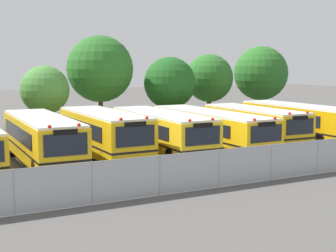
{
  "coord_description": "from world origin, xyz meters",
  "views": [
    {
      "loc": [
        -13.3,
        -26.49,
        5.37
      ],
      "look_at": [
        0.57,
        0.0,
        1.6
      ],
      "focal_mm": 52.44,
      "sensor_mm": 36.0,
      "label": 1
    }
  ],
  "objects_px": {
    "school_bus_2": "(104,132)",
    "school_bus_4": "(210,128)",
    "school_bus_1": "(42,138)",
    "traffic_cone": "(317,163)",
    "tree_5": "(210,78)",
    "school_bus_3": "(161,131)",
    "tree_3": "(101,68)",
    "tree_4": "(168,83)",
    "school_bus_6": "(297,121)",
    "tree_2": "(46,89)",
    "tree_6": "(261,72)",
    "school_bus_5": "(254,124)"
  },
  "relations": [
    {
      "from": "school_bus_2",
      "to": "school_bus_4",
      "type": "height_order",
      "value": "school_bus_2"
    },
    {
      "from": "school_bus_1",
      "to": "traffic_cone",
      "type": "relative_size",
      "value": 16.33
    },
    {
      "from": "school_bus_2",
      "to": "tree_5",
      "type": "xyz_separation_m",
      "value": [
        13.94,
        10.5,
        2.73
      ]
    },
    {
      "from": "school_bus_1",
      "to": "school_bus_3",
      "type": "height_order",
      "value": "school_bus_1"
    },
    {
      "from": "tree_3",
      "to": "tree_4",
      "type": "xyz_separation_m",
      "value": [
        5.44,
        -0.95,
        -1.22
      ]
    },
    {
      "from": "school_bus_6",
      "to": "school_bus_3",
      "type": "bearing_deg",
      "value": 1.2
    },
    {
      "from": "school_bus_3",
      "to": "tree_5",
      "type": "distance_m",
      "value": 15.31
    },
    {
      "from": "tree_4",
      "to": "tree_5",
      "type": "height_order",
      "value": "tree_5"
    },
    {
      "from": "tree_2",
      "to": "tree_6",
      "type": "relative_size",
      "value": 0.75
    },
    {
      "from": "school_bus_6",
      "to": "tree_6",
      "type": "xyz_separation_m",
      "value": [
        5.15,
        10.69,
        3.21
      ]
    },
    {
      "from": "school_bus_3",
      "to": "school_bus_5",
      "type": "height_order",
      "value": "school_bus_3"
    },
    {
      "from": "school_bus_1",
      "to": "tree_2",
      "type": "relative_size",
      "value": 1.91
    },
    {
      "from": "school_bus_1",
      "to": "tree_3",
      "type": "height_order",
      "value": "tree_3"
    },
    {
      "from": "school_bus_6",
      "to": "traffic_cone",
      "type": "xyz_separation_m",
      "value": [
        -5.73,
        -7.87,
        -1.09
      ]
    },
    {
      "from": "school_bus_1",
      "to": "school_bus_6",
      "type": "height_order",
      "value": "school_bus_1"
    },
    {
      "from": "school_bus_2",
      "to": "school_bus_5",
      "type": "bearing_deg",
      "value": 179.39
    },
    {
      "from": "school_bus_4",
      "to": "tree_5",
      "type": "distance_m",
      "value": 13.1
    },
    {
      "from": "traffic_cone",
      "to": "tree_3",
      "type": "bearing_deg",
      "value": 106.58
    },
    {
      "from": "school_bus_1",
      "to": "school_bus_5",
      "type": "bearing_deg",
      "value": -177.92
    },
    {
      "from": "school_bus_4",
      "to": "tree_6",
      "type": "distance_m",
      "value": 16.81
    },
    {
      "from": "tree_3",
      "to": "tree_5",
      "type": "distance_m",
      "value": 10.62
    },
    {
      "from": "tree_2",
      "to": "tree_6",
      "type": "distance_m",
      "value": 21.14
    },
    {
      "from": "school_bus_1",
      "to": "school_bus_6",
      "type": "xyz_separation_m",
      "value": [
        18.07,
        0.11,
        -0.02
      ]
    },
    {
      "from": "school_bus_4",
      "to": "traffic_cone",
      "type": "xyz_separation_m",
      "value": [
        1.62,
        -7.82,
        -1.02
      ]
    },
    {
      "from": "school_bus_2",
      "to": "school_bus_3",
      "type": "bearing_deg",
      "value": 173.92
    },
    {
      "from": "school_bus_2",
      "to": "tree_6",
      "type": "height_order",
      "value": "tree_6"
    },
    {
      "from": "school_bus_1",
      "to": "school_bus_2",
      "type": "height_order",
      "value": "school_bus_2"
    },
    {
      "from": "school_bus_5",
      "to": "tree_5",
      "type": "relative_size",
      "value": 1.48
    },
    {
      "from": "school_bus_6",
      "to": "tree_2",
      "type": "xyz_separation_m",
      "value": [
        -15.8,
        8.1,
        2.24
      ]
    },
    {
      "from": "school_bus_4",
      "to": "school_bus_6",
      "type": "xyz_separation_m",
      "value": [
        7.35,
        0.06,
        0.07
      ]
    },
    {
      "from": "school_bus_4",
      "to": "tree_3",
      "type": "distance_m",
      "value": 11.32
    },
    {
      "from": "school_bus_3",
      "to": "tree_2",
      "type": "xyz_separation_m",
      "value": [
        -4.9,
        8.23,
        2.26
      ]
    },
    {
      "from": "school_bus_2",
      "to": "school_bus_5",
      "type": "xyz_separation_m",
      "value": [
        10.79,
        -0.07,
        -0.11
      ]
    },
    {
      "from": "tree_2",
      "to": "tree_4",
      "type": "relative_size",
      "value": 0.89
    },
    {
      "from": "school_bus_3",
      "to": "school_bus_4",
      "type": "relative_size",
      "value": 0.9
    },
    {
      "from": "tree_5",
      "to": "traffic_cone",
      "type": "height_order",
      "value": "tree_5"
    },
    {
      "from": "school_bus_3",
      "to": "school_bus_1",
      "type": "bearing_deg",
      "value": 0.99
    },
    {
      "from": "tree_4",
      "to": "tree_2",
      "type": "bearing_deg",
      "value": -174.83
    },
    {
      "from": "school_bus_2",
      "to": "school_bus_4",
      "type": "relative_size",
      "value": 0.81
    },
    {
      "from": "school_bus_5",
      "to": "tree_3",
      "type": "relative_size",
      "value": 1.22
    },
    {
      "from": "school_bus_5",
      "to": "tree_5",
      "type": "height_order",
      "value": "tree_5"
    },
    {
      "from": "school_bus_1",
      "to": "tree_3",
      "type": "distance_m",
      "value": 12.81
    },
    {
      "from": "school_bus_5",
      "to": "tree_2",
      "type": "distance_m",
      "value": 14.7
    },
    {
      "from": "tree_5",
      "to": "traffic_cone",
      "type": "distance_m",
      "value": 19.71
    },
    {
      "from": "tree_3",
      "to": "tree_5",
      "type": "xyz_separation_m",
      "value": [
        10.55,
        0.76,
        -0.87
      ]
    },
    {
      "from": "tree_2",
      "to": "tree_3",
      "type": "bearing_deg",
      "value": 21.5
    },
    {
      "from": "school_bus_3",
      "to": "school_bus_5",
      "type": "bearing_deg",
      "value": -176.49
    },
    {
      "from": "tree_4",
      "to": "traffic_cone",
      "type": "height_order",
      "value": "tree_4"
    },
    {
      "from": "school_bus_2",
      "to": "tree_6",
      "type": "distance_m",
      "value": 22.43
    },
    {
      "from": "school_bus_5",
      "to": "school_bus_3",
      "type": "bearing_deg",
      "value": 3.29
    }
  ]
}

